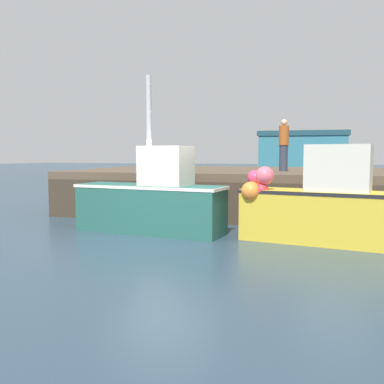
% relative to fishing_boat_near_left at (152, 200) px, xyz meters
% --- Properties ---
extents(ground, '(120.00, 160.00, 0.10)m').
position_rel_fishing_boat_near_left_xyz_m(ground, '(0.59, -0.81, -0.93)').
color(ground, '#283D4C').
extents(pier, '(14.05, 7.78, 1.52)m').
position_rel_fishing_boat_near_left_xyz_m(pier, '(2.53, 5.16, 0.40)').
color(pier, brown).
rests_on(pier, ground).
extents(fishing_boat_near_left, '(4.29, 1.71, 4.18)m').
position_rel_fishing_boat_near_left_xyz_m(fishing_boat_near_left, '(0.00, 0.00, 0.00)').
color(fishing_boat_near_left, '#23564C').
rests_on(fishing_boat_near_left, ground).
extents(fishing_boat_near_right, '(3.79, 1.69, 2.34)m').
position_rel_fishing_boat_near_left_xyz_m(fishing_boat_near_right, '(4.31, -0.20, 0.06)').
color(fishing_boat_near_right, gold).
rests_on(fishing_boat_near_right, ground).
extents(dockworker, '(0.34, 0.34, 1.78)m').
position_rel_fishing_boat_near_left_xyz_m(dockworker, '(3.10, 4.51, 1.54)').
color(dockworker, '#2D3342').
rests_on(dockworker, pier).
extents(warehouse, '(8.79, 5.31, 4.39)m').
position_rel_fishing_boat_near_left_xyz_m(warehouse, '(2.70, 35.08, 1.33)').
color(warehouse, '#2D6B7A').
rests_on(warehouse, ground).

